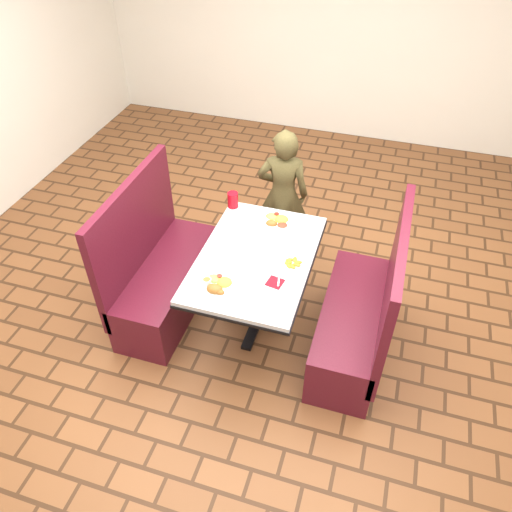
{
  "coord_description": "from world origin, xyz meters",
  "views": [
    {
      "loc": [
        0.8,
        -2.58,
        3.12
      ],
      "look_at": [
        0.0,
        0.0,
        0.75
      ],
      "focal_mm": 35.0,
      "sensor_mm": 36.0,
      "label": 1
    }
  ],
  "objects_px": {
    "red_tumbler": "(233,200)",
    "booth_bench_left": "(162,276)",
    "near_dinner_plate": "(218,284)",
    "dining_table": "(256,266)",
    "diner_person": "(283,195)",
    "plantain_plate": "(292,264)",
    "far_dinner_plate": "(277,220)",
    "booth_bench_right": "(359,320)"
  },
  "relations": [
    {
      "from": "plantain_plate",
      "to": "far_dinner_plate",
      "type": "bearing_deg",
      "value": 117.8
    },
    {
      "from": "booth_bench_right",
      "to": "near_dinner_plate",
      "type": "distance_m",
      "value": 1.12
    },
    {
      "from": "booth_bench_left",
      "to": "red_tumbler",
      "type": "height_order",
      "value": "booth_bench_left"
    },
    {
      "from": "dining_table",
      "to": "diner_person",
      "type": "xyz_separation_m",
      "value": [
        -0.06,
        0.99,
        -0.03
      ]
    },
    {
      "from": "far_dinner_plate",
      "to": "plantain_plate",
      "type": "bearing_deg",
      "value": -62.2
    },
    {
      "from": "diner_person",
      "to": "booth_bench_right",
      "type": "bearing_deg",
      "value": 121.67
    },
    {
      "from": "booth_bench_left",
      "to": "far_dinner_plate",
      "type": "xyz_separation_m",
      "value": [
        0.84,
        0.43,
        0.45
      ]
    },
    {
      "from": "booth_bench_right",
      "to": "red_tumbler",
      "type": "relative_size",
      "value": 9.32
    },
    {
      "from": "far_dinner_plate",
      "to": "booth_bench_right",
      "type": "bearing_deg",
      "value": -29.42
    },
    {
      "from": "dining_table",
      "to": "red_tumbler",
      "type": "bearing_deg",
      "value": 124.12
    },
    {
      "from": "red_tumbler",
      "to": "plantain_plate",
      "type": "bearing_deg",
      "value": -40.93
    },
    {
      "from": "booth_bench_right",
      "to": "near_dinner_plate",
      "type": "relative_size",
      "value": 4.65
    },
    {
      "from": "far_dinner_plate",
      "to": "diner_person",
      "type": "bearing_deg",
      "value": 99.88
    },
    {
      "from": "dining_table",
      "to": "booth_bench_left",
      "type": "height_order",
      "value": "booth_bench_left"
    },
    {
      "from": "red_tumbler",
      "to": "booth_bench_left",
      "type": "bearing_deg",
      "value": -129.52
    },
    {
      "from": "dining_table",
      "to": "plantain_plate",
      "type": "distance_m",
      "value": 0.29
    },
    {
      "from": "dining_table",
      "to": "far_dinner_plate",
      "type": "height_order",
      "value": "far_dinner_plate"
    },
    {
      "from": "booth_bench_right",
      "to": "far_dinner_plate",
      "type": "xyz_separation_m",
      "value": [
        -0.76,
        0.43,
        0.45
      ]
    },
    {
      "from": "dining_table",
      "to": "far_dinner_plate",
      "type": "distance_m",
      "value": 0.45
    },
    {
      "from": "far_dinner_plate",
      "to": "red_tumbler",
      "type": "height_order",
      "value": "red_tumbler"
    },
    {
      "from": "dining_table",
      "to": "red_tumbler",
      "type": "height_order",
      "value": "red_tumbler"
    },
    {
      "from": "red_tumbler",
      "to": "far_dinner_plate",
      "type": "bearing_deg",
      "value": -14.45
    },
    {
      "from": "dining_table",
      "to": "plantain_plate",
      "type": "bearing_deg",
      "value": -3.82
    },
    {
      "from": "dining_table",
      "to": "far_dinner_plate",
      "type": "bearing_deg",
      "value": 84.93
    },
    {
      "from": "dining_table",
      "to": "diner_person",
      "type": "relative_size",
      "value": 0.97
    },
    {
      "from": "booth_bench_left",
      "to": "red_tumbler",
      "type": "bearing_deg",
      "value": 50.48
    },
    {
      "from": "booth_bench_left",
      "to": "diner_person",
      "type": "xyz_separation_m",
      "value": [
        0.74,
        0.99,
        0.29
      ]
    },
    {
      "from": "booth_bench_left",
      "to": "far_dinner_plate",
      "type": "bearing_deg",
      "value": 27.14
    },
    {
      "from": "dining_table",
      "to": "booth_bench_right",
      "type": "height_order",
      "value": "booth_bench_right"
    },
    {
      "from": "near_dinner_plate",
      "to": "booth_bench_right",
      "type": "bearing_deg",
      "value": 21.62
    },
    {
      "from": "dining_table",
      "to": "diner_person",
      "type": "bearing_deg",
      "value": 93.47
    },
    {
      "from": "far_dinner_plate",
      "to": "red_tumbler",
      "type": "bearing_deg",
      "value": 165.55
    },
    {
      "from": "booth_bench_right",
      "to": "near_dinner_plate",
      "type": "xyz_separation_m",
      "value": [
        -0.95,
        -0.38,
        0.45
      ]
    },
    {
      "from": "dining_table",
      "to": "booth_bench_right",
      "type": "relative_size",
      "value": 1.01
    },
    {
      "from": "far_dinner_plate",
      "to": "red_tumbler",
      "type": "relative_size",
      "value": 2.08
    },
    {
      "from": "diner_person",
      "to": "plantain_plate",
      "type": "bearing_deg",
      "value": 99.1
    },
    {
      "from": "near_dinner_plate",
      "to": "plantain_plate",
      "type": "relative_size",
      "value": 1.4
    },
    {
      "from": "diner_person",
      "to": "plantain_plate",
      "type": "xyz_separation_m",
      "value": [
        0.33,
        -1.01,
        0.14
      ]
    },
    {
      "from": "diner_person",
      "to": "near_dinner_plate",
      "type": "bearing_deg",
      "value": 77.01
    },
    {
      "from": "plantain_plate",
      "to": "red_tumbler",
      "type": "relative_size",
      "value": 1.43
    },
    {
      "from": "dining_table",
      "to": "booth_bench_right",
      "type": "distance_m",
      "value": 0.86
    },
    {
      "from": "near_dinner_plate",
      "to": "dining_table",
      "type": "bearing_deg",
      "value": 68.06
    }
  ]
}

